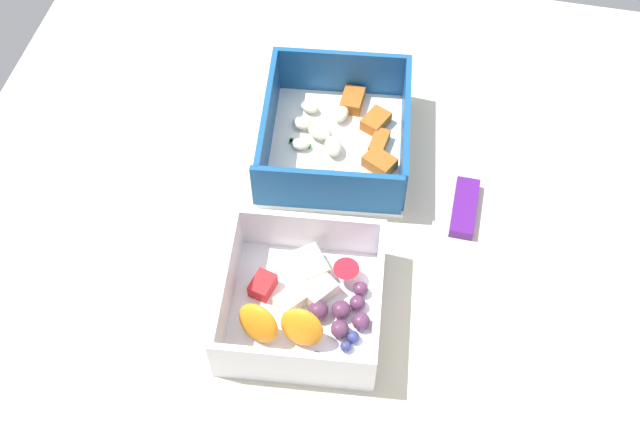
% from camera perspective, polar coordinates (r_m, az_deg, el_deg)
% --- Properties ---
extents(table_surface, '(0.80, 0.80, 0.02)m').
position_cam_1_polar(table_surface, '(0.83, 0.13, -1.57)').
color(table_surface, beige).
rests_on(table_surface, ground).
extents(pasta_container, '(0.19, 0.17, 0.06)m').
position_cam_1_polar(pasta_container, '(0.87, 1.24, 5.46)').
color(pasta_container, white).
rests_on(pasta_container, table_surface).
extents(fruit_bowl, '(0.16, 0.16, 0.06)m').
position_cam_1_polar(fruit_bowl, '(0.75, -1.15, -6.29)').
color(fruit_bowl, white).
rests_on(fruit_bowl, table_surface).
extents(candy_bar, '(0.07, 0.02, 0.01)m').
position_cam_1_polar(candy_bar, '(0.84, 10.15, 0.40)').
color(candy_bar, '#51197A').
rests_on(candy_bar, table_surface).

